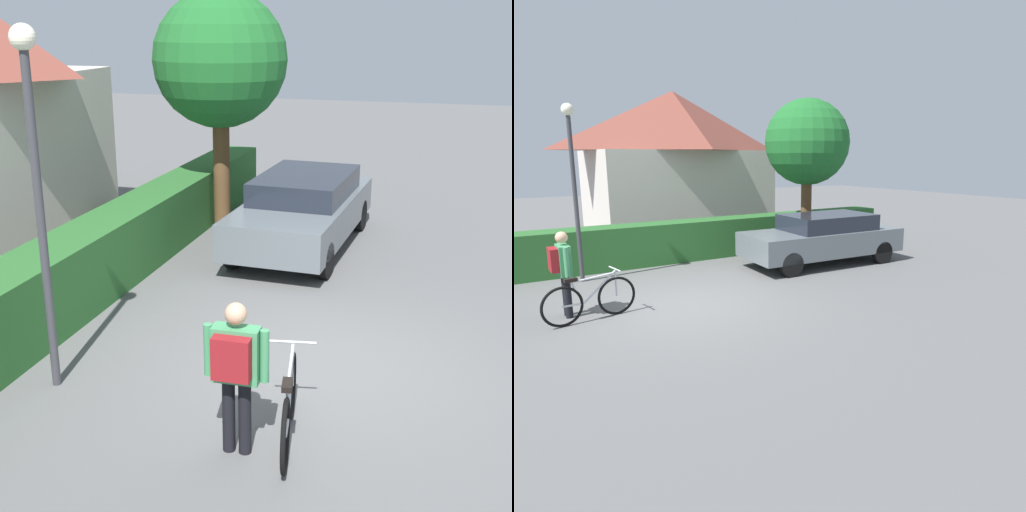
% 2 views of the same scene
% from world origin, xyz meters
% --- Properties ---
extents(ground_plane, '(60.00, 60.00, 0.00)m').
position_xyz_m(ground_plane, '(0.00, 0.00, 0.00)').
color(ground_plane, '#565656').
extents(hedge_row, '(17.65, 0.90, 1.13)m').
position_xyz_m(hedge_row, '(0.00, 4.05, 0.57)').
color(hedge_row, '#265B27').
rests_on(hedge_row, ground).
extents(house_distant, '(6.34, 4.80, 5.31)m').
position_xyz_m(house_distant, '(3.09, 8.31, 2.72)').
color(house_distant, beige).
rests_on(house_distant, ground).
extents(parked_car_near, '(4.54, 2.00, 1.39)m').
position_xyz_m(parked_car_near, '(4.76, 1.47, 0.75)').
color(parked_car_near, slate).
rests_on(parked_car_near, ground).
extents(bicycle, '(1.72, 0.51, 0.91)m').
position_xyz_m(bicycle, '(-1.73, 0.10, 0.40)').
color(bicycle, black).
rests_on(bicycle, ground).
extents(person_rider, '(0.35, 0.66, 1.62)m').
position_xyz_m(person_rider, '(-2.09, 0.56, 0.98)').
color(person_rider, black).
rests_on(person_rider, ground).
extents(street_lamp, '(0.28, 0.28, 4.13)m').
position_xyz_m(street_lamp, '(-1.36, 3.06, 2.68)').
color(street_lamp, '#38383D').
rests_on(street_lamp, ground).
extents(tree_kerbside, '(2.65, 2.65, 4.73)m').
position_xyz_m(tree_kerbside, '(5.58, 3.37, 3.37)').
color(tree_kerbside, brown).
rests_on(tree_kerbside, ground).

